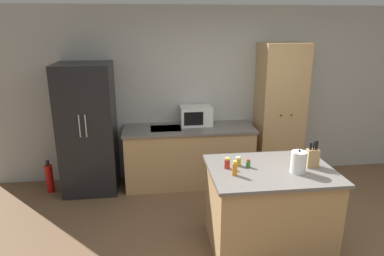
{
  "coord_description": "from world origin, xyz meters",
  "views": [
    {
      "loc": [
        -1.2,
        -2.78,
        2.34
      ],
      "look_at": [
        -0.69,
        1.4,
        1.05
      ],
      "focal_mm": 32.0,
      "sensor_mm": 36.0,
      "label": 1
    }
  ],
  "objects": [
    {
      "name": "wall_back",
      "position": [
        0.0,
        2.33,
        1.3
      ],
      "size": [
        7.2,
        0.06,
        2.6
      ],
      "color": "#B2B2AD",
      "rests_on": "ground_plane"
    },
    {
      "name": "refrigerator",
      "position": [
        -2.09,
        1.96,
        0.92
      ],
      "size": [
        0.74,
        0.7,
        1.84
      ],
      "color": "black",
      "rests_on": "ground_plane"
    },
    {
      "name": "back_counter",
      "position": [
        -0.66,
        1.98,
        0.44
      ],
      "size": [
        1.92,
        0.67,
        0.88
      ],
      "color": "tan",
      "rests_on": "ground_plane"
    },
    {
      "name": "pantry_cabinet",
      "position": [
        0.72,
        2.03,
        1.04
      ],
      "size": [
        0.65,
        0.56,
        2.08
      ],
      "color": "tan",
      "rests_on": "ground_plane"
    },
    {
      "name": "kitchen_island",
      "position": [
        0.01,
        0.36,
        0.45
      ],
      "size": [
        1.28,
        0.96,
        0.9
      ],
      "color": "tan",
      "rests_on": "ground_plane"
    },
    {
      "name": "microwave",
      "position": [
        -0.54,
        2.11,
        1.02
      ],
      "size": [
        0.46,
        0.33,
        0.28
      ],
      "color": "white",
      "rests_on": "back_counter"
    },
    {
      "name": "knife_block",
      "position": [
        0.45,
        0.35,
        1.0
      ],
      "size": [
        0.12,
        0.08,
        0.29
      ],
      "color": "tan",
      "rests_on": "kitchen_island"
    },
    {
      "name": "spice_bottle_tall_dark",
      "position": [
        -0.31,
        0.47,
        0.95
      ],
      "size": [
        0.06,
        0.06,
        0.1
      ],
      "color": "gold",
      "rests_on": "kitchen_island"
    },
    {
      "name": "spice_bottle_short_red",
      "position": [
        -0.22,
        0.42,
        0.94
      ],
      "size": [
        0.05,
        0.05,
        0.08
      ],
      "color": "#337033",
      "rests_on": "kitchen_island"
    },
    {
      "name": "spice_bottle_amber_oil",
      "position": [
        -0.44,
        0.42,
        0.96
      ],
      "size": [
        0.06,
        0.06,
        0.12
      ],
      "color": "#B2281E",
      "rests_on": "kitchen_island"
    },
    {
      "name": "spice_bottle_green_herb",
      "position": [
        -0.41,
        0.24,
        0.97
      ],
      "size": [
        0.05,
        0.05,
        0.15
      ],
      "color": "orange",
      "rests_on": "kitchen_island"
    },
    {
      "name": "kettle",
      "position": [
        0.24,
        0.23,
        1.01
      ],
      "size": [
        0.15,
        0.15,
        0.25
      ],
      "color": "white",
      "rests_on": "kitchen_island"
    },
    {
      "name": "fire_extinguisher",
      "position": [
        -2.69,
        1.92,
        0.21
      ],
      "size": [
        0.11,
        0.11,
        0.48
      ],
      "color": "red",
      "rests_on": "ground_plane"
    }
  ]
}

